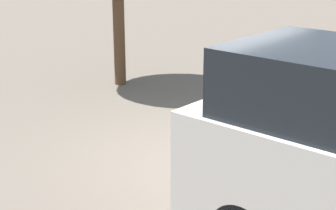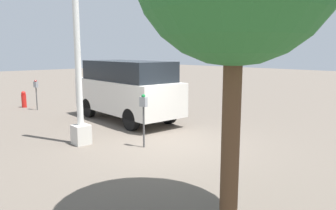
{
  "view_description": "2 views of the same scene",
  "coord_description": "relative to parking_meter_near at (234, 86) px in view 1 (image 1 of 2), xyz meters",
  "views": [
    {
      "loc": [
        4.33,
        -5.99,
        3.26
      ],
      "look_at": [
        -0.03,
        -0.71,
        1.02
      ],
      "focal_mm": 55.0,
      "sensor_mm": 36.0,
      "label": 1
    },
    {
      "loc": [
        -6.57,
        5.83,
        2.59
      ],
      "look_at": [
        0.64,
        -0.7,
        0.99
      ],
      "focal_mm": 35.0,
      "sensor_mm": 36.0,
      "label": 2
    }
  ],
  "objects": [
    {
      "name": "parking_meter_near",
      "position": [
        0.0,
        0.0,
        0.0
      ],
      "size": [
        0.22,
        0.15,
        1.46
      ],
      "rotation": [
        0.0,
        0.0,
        0.24
      ],
      "color": "#4C4C4C",
      "rests_on": "ground"
    },
    {
      "name": "ground_plane",
      "position": [
        -0.28,
        -0.52,
        -1.08
      ],
      "size": [
        80.0,
        80.0,
        0.0
      ],
      "primitive_type": "plane",
      "color": "#60564C"
    }
  ]
}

